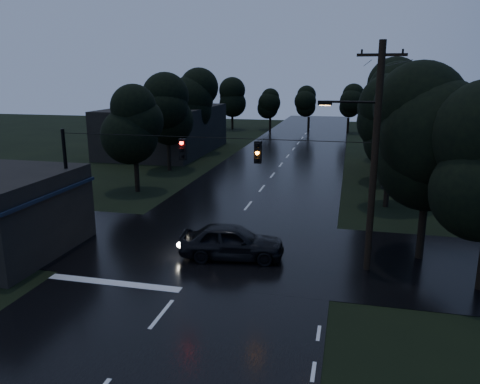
% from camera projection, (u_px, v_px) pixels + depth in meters
% --- Properties ---
extents(main_road, '(12.00, 120.00, 0.02)m').
position_uv_depth(main_road, '(273.00, 175.00, 40.89)').
color(main_road, black).
rests_on(main_road, ground).
extents(cross_street, '(60.00, 9.00, 0.02)m').
position_uv_depth(cross_street, '(215.00, 248.00, 23.92)').
color(cross_street, black).
rests_on(cross_street, ground).
extents(building_far_right, '(10.00, 14.00, 4.40)m').
position_uv_depth(building_far_right, '(438.00, 149.00, 41.00)').
color(building_far_right, black).
rests_on(building_far_right, ground).
extents(building_far_left, '(10.00, 16.00, 5.00)m').
position_uv_depth(building_far_left, '(165.00, 130.00, 52.83)').
color(building_far_left, black).
rests_on(building_far_left, ground).
extents(utility_pole_main, '(3.50, 0.30, 10.00)m').
position_uv_depth(utility_pole_main, '(373.00, 155.00, 20.02)').
color(utility_pole_main, black).
rests_on(utility_pole_main, ground).
extents(utility_pole_far, '(2.00, 0.30, 7.50)m').
position_uv_depth(utility_pole_far, '(375.00, 137.00, 36.20)').
color(utility_pole_far, black).
rests_on(utility_pole_far, ground).
extents(anchor_pole_left, '(0.18, 0.18, 6.00)m').
position_uv_depth(anchor_pole_left, '(68.00, 188.00, 23.91)').
color(anchor_pole_left, black).
rests_on(anchor_pole_left, ground).
extents(span_signals, '(15.00, 0.37, 1.12)m').
position_uv_depth(span_signals, '(219.00, 150.00, 21.55)').
color(span_signals, black).
rests_on(span_signals, ground).
extents(tree_corner_near, '(4.48, 4.48, 9.44)m').
position_uv_depth(tree_corner_near, '(431.00, 134.00, 21.15)').
color(tree_corner_near, black).
rests_on(tree_corner_near, ground).
extents(tree_left_a, '(3.92, 3.92, 8.26)m').
position_uv_depth(tree_left_a, '(134.00, 122.00, 34.06)').
color(tree_left_a, black).
rests_on(tree_left_a, ground).
extents(tree_left_b, '(4.20, 4.20, 8.85)m').
position_uv_depth(tree_left_b, '(167.00, 109.00, 41.65)').
color(tree_left_b, black).
rests_on(tree_left_b, ground).
extents(tree_left_c, '(4.48, 4.48, 9.44)m').
position_uv_depth(tree_left_c, '(196.00, 99.00, 51.12)').
color(tree_left_c, black).
rests_on(tree_left_c, ground).
extents(tree_right_a, '(4.20, 4.20, 8.85)m').
position_uv_depth(tree_right_a, '(392.00, 122.00, 29.96)').
color(tree_right_a, black).
rests_on(tree_right_a, ground).
extents(tree_right_b, '(4.48, 4.48, 9.44)m').
position_uv_depth(tree_right_b, '(393.00, 108.00, 37.28)').
color(tree_right_b, black).
rests_on(tree_right_b, ground).
extents(tree_right_c, '(4.76, 4.76, 10.03)m').
position_uv_depth(tree_right_c, '(391.00, 97.00, 46.48)').
color(tree_right_c, black).
rests_on(tree_right_c, ground).
extents(car, '(5.21, 2.63, 1.70)m').
position_uv_depth(car, '(232.00, 241.00, 22.42)').
color(car, black).
rests_on(car, ground).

